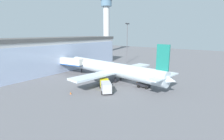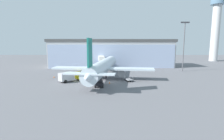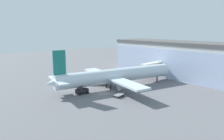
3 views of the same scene
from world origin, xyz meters
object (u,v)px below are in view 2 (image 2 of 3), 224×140
(control_tower, at_px, (216,24))
(pushback_tug, at_px, (99,83))
(catering_truck, at_px, (71,76))
(safety_cone_wingtip, at_px, (54,77))
(airplane, at_px, (103,67))
(jet_bridge, at_px, (101,59))
(baggage_cart, at_px, (129,80))
(safety_cone_nose, at_px, (109,82))
(apron_light_mast, at_px, (184,42))

(control_tower, distance_m, pushback_tug, 95.18)
(catering_truck, bearing_deg, pushback_tug, -82.20)
(safety_cone_wingtip, bearing_deg, airplane, -2.63)
(control_tower, distance_m, catering_truck, 97.20)
(jet_bridge, relative_size, control_tower, 0.38)
(control_tower, height_order, baggage_cart, control_tower)
(control_tower, xyz_separation_m, airplane, (-64.85, -55.01, -18.71))
(control_tower, relative_size, airplane, 0.95)
(catering_truck, bearing_deg, safety_cone_nose, -59.97)
(pushback_tug, height_order, safety_cone_nose, pushback_tug)
(control_tower, distance_m, airplane, 87.08)
(apron_light_mast, xyz_separation_m, baggage_cart, (-22.39, -18.57, -10.61))
(control_tower, xyz_separation_m, baggage_cart, (-57.33, -59.54, -21.79))
(jet_bridge, height_order, baggage_cart, jet_bridge)
(pushback_tug, bearing_deg, catering_truck, 50.83)
(safety_cone_nose, bearing_deg, control_tower, 44.80)
(catering_truck, bearing_deg, baggage_cart, -45.78)
(control_tower, distance_m, safety_cone_nose, 91.21)
(control_tower, height_order, pushback_tug, control_tower)
(jet_bridge, bearing_deg, airplane, 179.12)
(jet_bridge, xyz_separation_m, safety_cone_nose, (4.05, -26.81, -3.98))
(pushback_tug, bearing_deg, safety_cone_nose, -38.31)
(control_tower, relative_size, safety_cone_nose, 69.38)
(catering_truck, height_order, pushback_tug, catering_truck)
(jet_bridge, bearing_deg, baggage_cart, -165.09)
(baggage_cart, xyz_separation_m, safety_cone_nose, (-5.48, -2.83, -0.23))
(control_tower, relative_size, apron_light_mast, 2.04)
(safety_cone_nose, bearing_deg, airplane, 105.57)
(pushback_tug, bearing_deg, control_tower, -47.81)
(pushback_tug, bearing_deg, airplane, -5.40)
(apron_light_mast, xyz_separation_m, safety_cone_wingtip, (-45.55, -13.33, -10.84))
(apron_light_mast, relative_size, safety_cone_nose, 34.06)
(apron_light_mast, xyz_separation_m, safety_cone_nose, (-27.87, -21.40, -10.84))
(jet_bridge, height_order, pushback_tug, jet_bridge)
(apron_light_mast, relative_size, safety_cone_wingtip, 34.06)
(control_tower, bearing_deg, pushback_tug, -134.74)
(jet_bridge, distance_m, airplane, 19.58)
(jet_bridge, height_order, airplane, airplane)
(jet_bridge, relative_size, airplane, 0.36)
(baggage_cart, height_order, safety_cone_nose, baggage_cart)
(safety_cone_wingtip, bearing_deg, safety_cone_nose, -24.53)
(catering_truck, bearing_deg, apron_light_mast, -20.49)
(airplane, height_order, catering_truck, airplane)
(control_tower, xyz_separation_m, safety_cone_nose, (-62.81, -62.37, -22.01))
(jet_bridge, bearing_deg, control_tower, -68.74)
(baggage_cart, height_order, pushback_tug, pushback_tug)
(pushback_tug, bearing_deg, safety_cone_wingtip, 49.58)
(pushback_tug, xyz_separation_m, safety_cone_wingtip, (-15.19, 11.59, -0.70))
(pushback_tug, xyz_separation_m, safety_cone_nose, (2.49, 3.52, -0.70))
(pushback_tug, bearing_deg, apron_light_mast, -53.68)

